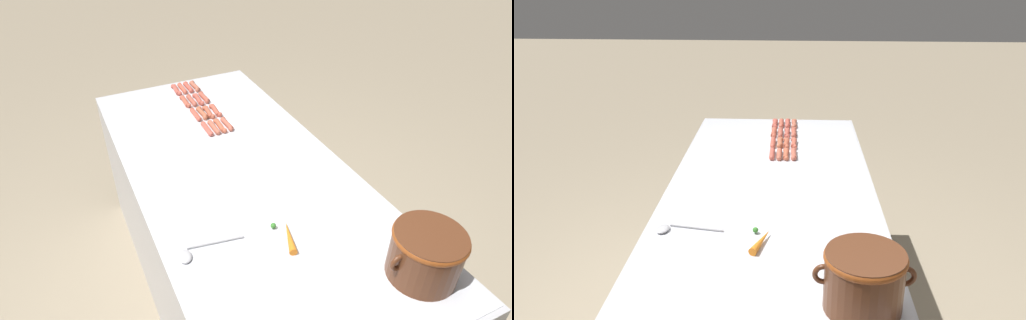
% 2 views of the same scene
% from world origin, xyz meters
% --- Properties ---
extents(ground_plane, '(20.00, 20.00, 0.00)m').
position_xyz_m(ground_plane, '(0.00, 0.00, 0.00)').
color(ground_plane, gray).
extents(griddle_counter, '(0.98, 2.18, 0.89)m').
position_xyz_m(griddle_counter, '(0.00, 0.00, 0.44)').
color(griddle_counter, '#BCBCC1').
rests_on(griddle_counter, ground_plane).
extents(hot_dog_0, '(0.04, 0.15, 0.03)m').
position_xyz_m(hot_dog_0, '(-0.11, -0.95, 0.90)').
color(hot_dog_0, '#B35E47').
rests_on(hot_dog_0, griddle_counter).
extents(hot_dog_1, '(0.03, 0.15, 0.03)m').
position_xyz_m(hot_dog_1, '(-0.11, -0.77, 0.90)').
color(hot_dog_1, '#B35340').
rests_on(hot_dog_1, griddle_counter).
extents(hot_dog_2, '(0.04, 0.15, 0.03)m').
position_xyz_m(hot_dog_2, '(-0.11, -0.59, 0.90)').
color(hot_dog_2, '#BC5541').
rests_on(hot_dog_2, griddle_counter).
extents(hot_dog_3, '(0.03, 0.15, 0.03)m').
position_xyz_m(hot_dog_3, '(-0.11, -0.42, 0.90)').
color(hot_dog_3, '#B85A46').
rests_on(hot_dog_3, griddle_counter).
extents(hot_dog_4, '(0.03, 0.15, 0.03)m').
position_xyz_m(hot_dog_4, '(-0.07, -0.95, 0.90)').
color(hot_dog_4, '#BE4F41').
rests_on(hot_dog_4, griddle_counter).
extents(hot_dog_5, '(0.04, 0.15, 0.03)m').
position_xyz_m(hot_dog_5, '(-0.07, -0.76, 0.90)').
color(hot_dog_5, '#B65042').
rests_on(hot_dog_5, griddle_counter).
extents(hot_dog_6, '(0.04, 0.14, 0.03)m').
position_xyz_m(hot_dog_6, '(-0.06, -0.58, 0.90)').
color(hot_dog_6, '#B0553D').
rests_on(hot_dog_6, griddle_counter).
extents(hot_dog_7, '(0.03, 0.15, 0.03)m').
position_xyz_m(hot_dog_7, '(-0.07, -0.41, 0.90)').
color(hot_dog_7, '#BC593E').
rests_on(hot_dog_7, griddle_counter).
extents(hot_dog_8, '(0.03, 0.15, 0.03)m').
position_xyz_m(hot_dog_8, '(-0.03, -0.95, 0.90)').
color(hot_dog_8, '#BD5541').
rests_on(hot_dog_8, griddle_counter).
extents(hot_dog_9, '(0.03, 0.15, 0.03)m').
position_xyz_m(hot_dog_9, '(-0.03, -0.77, 0.90)').
color(hot_dog_9, '#B15543').
rests_on(hot_dog_9, griddle_counter).
extents(hot_dog_10, '(0.04, 0.15, 0.03)m').
position_xyz_m(hot_dog_10, '(-0.03, -0.59, 0.90)').
color(hot_dog_10, '#B25E40').
rests_on(hot_dog_10, griddle_counter).
extents(hot_dog_11, '(0.03, 0.15, 0.03)m').
position_xyz_m(hot_dog_11, '(-0.03, -0.41, 0.90)').
color(hot_dog_11, '#B75D47').
rests_on(hot_dog_11, griddle_counter).
extents(hot_dog_12, '(0.04, 0.15, 0.03)m').
position_xyz_m(hot_dog_12, '(0.01, -0.95, 0.90)').
color(hot_dog_12, '#BA5143').
rests_on(hot_dog_12, griddle_counter).
extents(hot_dog_13, '(0.03, 0.15, 0.03)m').
position_xyz_m(hot_dog_13, '(0.01, -0.77, 0.90)').
color(hot_dog_13, '#B5533E').
rests_on(hot_dog_13, griddle_counter).
extents(hot_dog_14, '(0.03, 0.15, 0.03)m').
position_xyz_m(hot_dog_14, '(0.01, -0.59, 0.90)').
color(hot_dog_14, '#B64F3E').
rests_on(hot_dog_14, griddle_counter).
extents(hot_dog_15, '(0.03, 0.15, 0.03)m').
position_xyz_m(hot_dog_15, '(0.01, -0.41, 0.90)').
color(hot_dog_15, '#BB5244').
rests_on(hot_dog_15, griddle_counter).
extents(bean_pot, '(0.32, 0.25, 0.19)m').
position_xyz_m(bean_pot, '(-0.32, 0.84, 0.99)').
color(bean_pot, '#562D19').
rests_on(bean_pot, griddle_counter).
extents(serving_spoon, '(0.27, 0.09, 0.02)m').
position_xyz_m(serving_spoon, '(0.36, 0.40, 0.89)').
color(serving_spoon, '#B7B7BC').
rests_on(serving_spoon, griddle_counter).
extents(carrot, '(0.09, 0.18, 0.03)m').
position_xyz_m(carrot, '(0.01, 0.49, 0.90)').
color(carrot, orange).
rests_on(carrot, griddle_counter).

